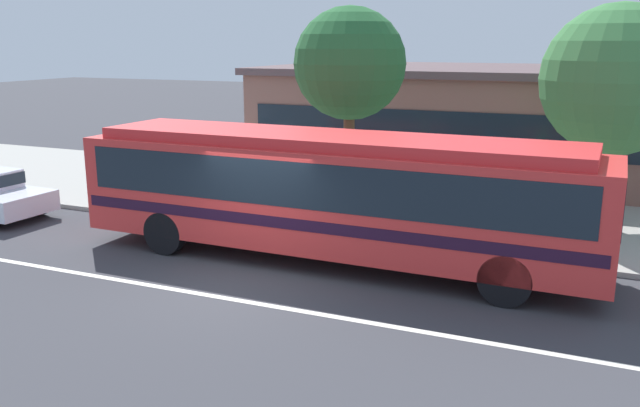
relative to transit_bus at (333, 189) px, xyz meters
The scene contains 10 objects.
ground_plane 2.90m from the transit_bus, 120.01° to the right, with size 120.00×120.00×0.00m, color #3A3A40.
sidewalk_slab 5.71m from the transit_bus, 102.60° to the left, with size 60.00×8.00×0.12m, color #9E9C95.
lane_stripe_center 3.52m from the transit_bus, 112.62° to the right, with size 56.00×0.16×0.01m, color silver.
transit_bus is the anchor object (origin of this frame).
pedestrian_waiting_near_sign 3.28m from the transit_bus, 65.00° to the left, with size 0.48×0.48×1.65m.
pedestrian_walking_along_curb 4.37m from the transit_bus, 41.36° to the left, with size 0.43×0.43×1.69m.
bus_stop_sign 5.27m from the transit_bus, 21.46° to the left, with size 0.10×0.44×2.52m.
street_tree_near_stop 4.45m from the transit_bus, 105.43° to the left, with size 2.94×2.94×5.55m.
street_tree_mid_block 7.64m from the transit_bus, 41.49° to the left, with size 3.68×3.68×5.58m.
station_building 11.98m from the transit_bus, 86.98° to the left, with size 14.71×9.02×3.86m.
Camera 1 is at (6.54, -11.10, 4.78)m, focal length 37.63 mm.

